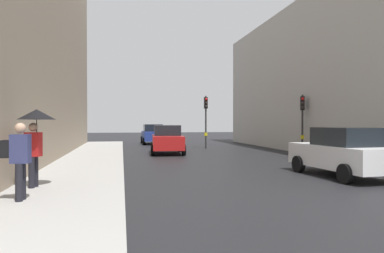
# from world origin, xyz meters

# --- Properties ---
(ground_plane) EXTENTS (120.00, 120.00, 0.00)m
(ground_plane) POSITION_xyz_m (0.00, 0.00, 0.00)
(ground_plane) COLOR black
(sidewalk_kerb) EXTENTS (3.09, 40.00, 0.16)m
(sidewalk_kerb) POSITION_xyz_m (-7.04, 6.00, 0.08)
(sidewalk_kerb) COLOR #A8A5A0
(sidewalk_kerb) RESTS_ON ground
(traffic_light_far_median) EXTENTS (0.25, 0.43, 3.91)m
(traffic_light_far_median) POSITION_xyz_m (0.58, 17.99, 2.69)
(traffic_light_far_median) COLOR #2D2D2D
(traffic_light_far_median) RESTS_ON ground
(traffic_light_mid_street) EXTENTS (0.34, 0.45, 3.61)m
(traffic_light_mid_street) POSITION_xyz_m (5.18, 12.13, 2.49)
(traffic_light_mid_street) COLOR #2D2D2D
(traffic_light_mid_street) RESTS_ON ground
(car_white_compact) EXTENTS (2.23, 4.31, 1.76)m
(car_white_compact) POSITION_xyz_m (2.18, 3.77, 0.88)
(car_white_compact) COLOR silver
(car_white_compact) RESTS_ON ground
(car_blue_van) EXTENTS (2.04, 4.21, 1.76)m
(car_blue_van) POSITION_xyz_m (-2.81, 24.28, 0.88)
(car_blue_van) COLOR navy
(car_blue_van) RESTS_ON ground
(car_red_sedan) EXTENTS (2.26, 4.32, 1.76)m
(car_red_sedan) POSITION_xyz_m (-2.79, 14.31, 0.88)
(car_red_sedan) COLOR red
(car_red_sedan) RESTS_ON ground
(pedestrian_with_umbrella) EXTENTS (1.00, 1.00, 2.14)m
(pedestrian_with_umbrella) POSITION_xyz_m (-7.87, 2.77, 1.84)
(pedestrian_with_umbrella) COLOR black
(pedestrian_with_umbrella) RESTS_ON sidewalk_kerb
(pedestrian_with_grey_backpack) EXTENTS (0.62, 0.36, 1.77)m
(pedestrian_with_grey_backpack) POSITION_xyz_m (-7.87, 1.13, 1.16)
(pedestrian_with_grey_backpack) COLOR black
(pedestrian_with_grey_backpack) RESTS_ON sidewalk_kerb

